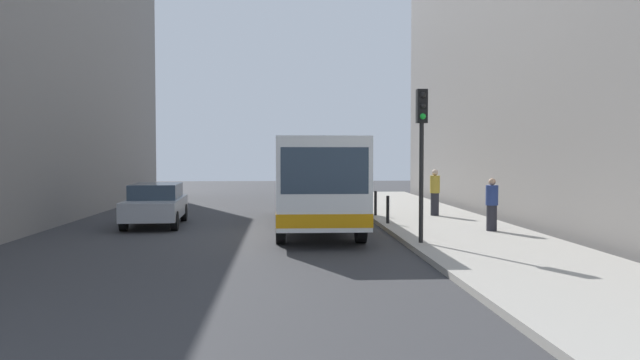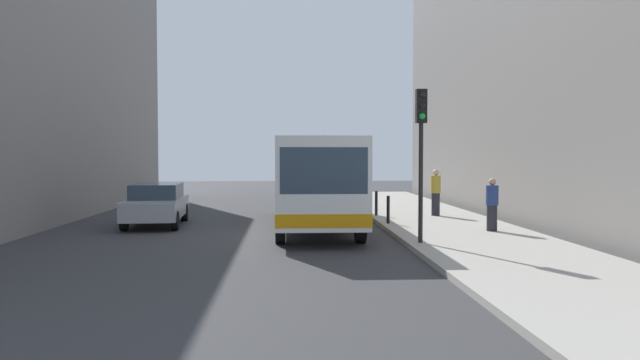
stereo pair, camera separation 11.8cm
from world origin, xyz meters
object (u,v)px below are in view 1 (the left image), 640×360
at_px(bollard_mid, 376,203).
at_px(pedestrian_near_signal, 492,205).
at_px(car_beside_bus, 156,203).
at_px(bollard_near, 388,210).
at_px(traffic_light, 422,136).
at_px(pedestrian_mid_sidewalk, 435,192).
at_px(bus, 314,177).

relative_size(bollard_mid, pedestrian_near_signal, 0.58).
distance_m(car_beside_bus, bollard_near, 8.16).
xyz_separation_m(traffic_light, pedestrian_mid_sidewalk, (2.19, 7.28, -1.96)).
relative_size(traffic_light, pedestrian_mid_sidewalk, 2.29).
bearing_deg(bus, car_beside_bus, -7.34).
distance_m(car_beside_bus, pedestrian_mid_sidewalk, 10.48).
relative_size(car_beside_bus, pedestrian_mid_sidewalk, 2.51).
xyz_separation_m(bollard_near, bollard_mid, (0.00, 2.80, 0.00)).
height_order(bus, bollard_near, bus).
xyz_separation_m(bus, bollard_mid, (2.52, 2.39, -1.10)).
bearing_deg(bollard_mid, pedestrian_near_signal, -60.58).
relative_size(bollard_near, pedestrian_near_signal, 0.58).
relative_size(pedestrian_near_signal, pedestrian_mid_sidewalk, 0.91).
xyz_separation_m(bus, pedestrian_mid_sidewalk, (4.81, 2.21, -0.68)).
distance_m(bollard_near, pedestrian_near_signal, 3.66).
xyz_separation_m(bus, bollard_near, (2.52, -0.41, -1.10)).
bearing_deg(traffic_light, pedestrian_mid_sidewalk, 73.26).
bearing_deg(car_beside_bus, traffic_light, 141.38).
bearing_deg(bollard_near, bollard_mid, 90.00).
height_order(traffic_light, pedestrian_near_signal, traffic_light).
bearing_deg(bus, pedestrian_near_signal, 153.60).
bearing_deg(pedestrian_mid_sidewalk, traffic_light, 174.52).
bearing_deg(car_beside_bus, pedestrian_near_signal, 159.44).
bearing_deg(pedestrian_near_signal, bollard_near, -110.89).
xyz_separation_m(bollard_near, pedestrian_mid_sidewalk, (2.29, 2.62, 0.42)).
height_order(bus, traffic_light, traffic_light).
xyz_separation_m(car_beside_bus, traffic_light, (8.18, -5.79, 2.22)).
relative_size(car_beside_bus, bollard_mid, 4.73).
relative_size(traffic_light, bollard_mid, 4.32).
xyz_separation_m(traffic_light, pedestrian_near_signal, (2.76, 2.40, -2.04)).
distance_m(bus, traffic_light, 5.85).
bearing_deg(traffic_light, car_beside_bus, 144.69).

